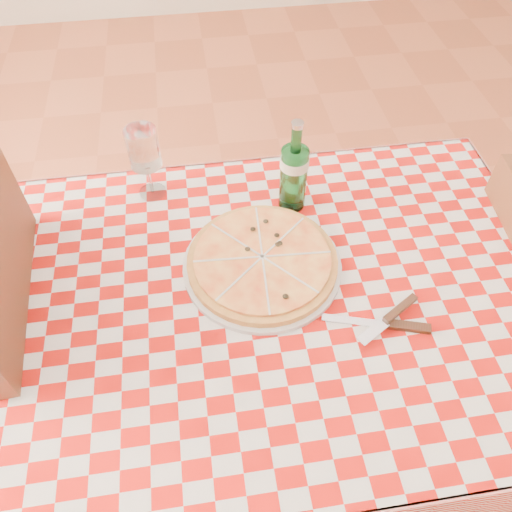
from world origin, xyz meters
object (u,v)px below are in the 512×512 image
(pizza_plate, at_px, (262,261))
(wine_glass, at_px, (146,163))
(water_bottle, at_px, (294,166))
(dining_table, at_px, (268,318))

(pizza_plate, bearing_deg, wine_glass, 130.48)
(pizza_plate, height_order, wine_glass, wine_glass)
(water_bottle, relative_size, wine_glass, 1.26)
(dining_table, distance_m, water_bottle, 0.36)
(dining_table, relative_size, wine_glass, 6.20)
(dining_table, relative_size, water_bottle, 4.91)
(wine_glass, bearing_deg, dining_table, -55.58)
(dining_table, xyz_separation_m, wine_glass, (-0.24, 0.36, 0.20))
(dining_table, height_order, water_bottle, water_bottle)
(dining_table, distance_m, pizza_plate, 0.14)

